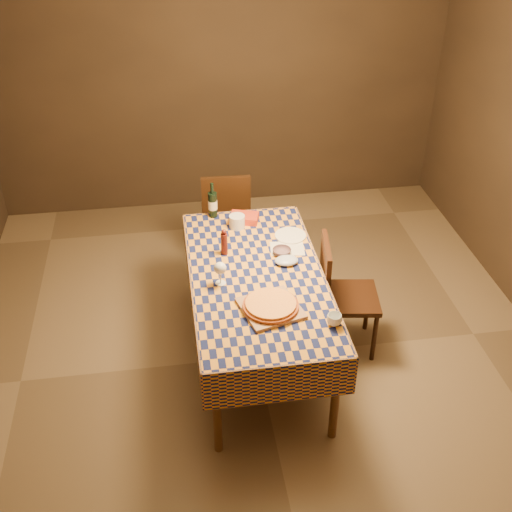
% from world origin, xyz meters
% --- Properties ---
extents(room, '(5.00, 5.10, 2.70)m').
position_xyz_m(room, '(0.00, 0.00, 1.35)').
color(room, brown).
rests_on(room, ground).
extents(dining_table, '(0.94, 1.84, 0.77)m').
position_xyz_m(dining_table, '(0.00, 0.00, 0.69)').
color(dining_table, brown).
rests_on(dining_table, ground).
extents(cutting_board, '(0.44, 0.44, 0.02)m').
position_xyz_m(cutting_board, '(0.03, -0.39, 0.78)').
color(cutting_board, '#9F6F4B').
rests_on(cutting_board, dining_table).
extents(pizza, '(0.46, 0.46, 0.04)m').
position_xyz_m(pizza, '(0.03, -0.39, 0.81)').
color(pizza, '#994119').
rests_on(pizza, cutting_board).
extents(pepper_mill, '(0.06, 0.06, 0.21)m').
position_xyz_m(pepper_mill, '(-0.20, 0.31, 0.87)').
color(pepper_mill, '#4E1612').
rests_on(pepper_mill, dining_table).
extents(bowl, '(0.14, 0.14, 0.04)m').
position_xyz_m(bowl, '(0.22, 0.24, 0.79)').
color(bowl, '#634953').
rests_on(bowl, dining_table).
extents(wine_glass, '(0.09, 0.09, 0.17)m').
position_xyz_m(wine_glass, '(-0.26, -0.06, 0.89)').
color(wine_glass, white).
rests_on(wine_glass, dining_table).
extents(wine_bottle, '(0.10, 0.10, 0.29)m').
position_xyz_m(wine_bottle, '(-0.23, 0.86, 0.88)').
color(wine_bottle, black).
rests_on(wine_bottle, dining_table).
extents(deli_tub, '(0.12, 0.12, 0.10)m').
position_xyz_m(deli_tub, '(-0.06, 0.66, 0.82)').
color(deli_tub, silver).
rests_on(deli_tub, dining_table).
extents(takeout_container, '(0.25, 0.21, 0.05)m').
position_xyz_m(takeout_container, '(0.01, 0.75, 0.80)').
color(takeout_container, red).
rests_on(takeout_container, dining_table).
extents(white_plate, '(0.30, 0.30, 0.01)m').
position_xyz_m(white_plate, '(0.33, 0.47, 0.78)').
color(white_plate, white).
rests_on(white_plate, dining_table).
extents(tumbler, '(0.13, 0.13, 0.08)m').
position_xyz_m(tumbler, '(0.40, -0.60, 0.81)').
color(tumbler, white).
rests_on(tumbler, dining_table).
extents(flour_patch, '(0.27, 0.22, 0.00)m').
position_xyz_m(flour_patch, '(0.27, 0.30, 0.77)').
color(flour_patch, silver).
rests_on(flour_patch, dining_table).
extents(flour_bag, '(0.19, 0.15, 0.05)m').
position_xyz_m(flour_bag, '(0.23, 0.11, 0.79)').
color(flour_bag, '#A9B9D8').
rests_on(flour_bag, dining_table).
extents(chair_far, '(0.44, 0.45, 0.93)m').
position_xyz_m(chair_far, '(-0.08, 1.34, 0.52)').
color(chair_far, black).
rests_on(chair_far, ground).
extents(chair_right, '(0.48, 0.48, 0.93)m').
position_xyz_m(chair_right, '(0.63, 0.06, 0.52)').
color(chair_right, black).
rests_on(chair_right, ground).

